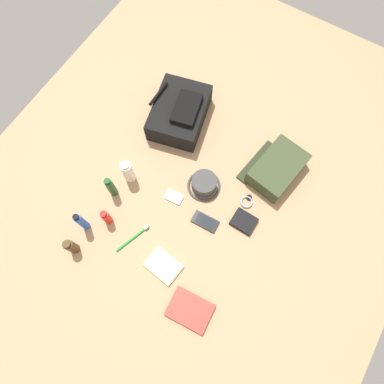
% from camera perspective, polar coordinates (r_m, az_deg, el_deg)
% --- Properties ---
extents(ground_plane, '(2.64, 2.02, 0.02)m').
position_cam_1_polar(ground_plane, '(1.67, 0.00, -0.59)').
color(ground_plane, tan).
rests_on(ground_plane, ground).
extents(backpack, '(0.38, 0.32, 0.15)m').
position_cam_1_polar(backpack, '(1.78, -2.05, 13.00)').
color(backpack, black).
rests_on(backpack, ground_plane).
extents(toiletry_pouch, '(0.30, 0.26, 0.10)m').
position_cam_1_polar(toiletry_pouch, '(1.71, 13.82, 3.81)').
color(toiletry_pouch, '#384228').
rests_on(toiletry_pouch, ground_plane).
extents(bucket_hat, '(0.16, 0.16, 0.07)m').
position_cam_1_polar(bucket_hat, '(1.65, 2.01, 1.36)').
color(bucket_hat, '#414141').
rests_on(bucket_hat, ground_plane).
extents(cologne_bottle, '(0.04, 0.04, 0.12)m').
position_cam_1_polar(cologne_bottle, '(1.63, -19.38, -8.51)').
color(cologne_bottle, '#473319').
rests_on(cologne_bottle, ground_plane).
extents(deodorant_spray, '(0.03, 0.03, 0.17)m').
position_cam_1_polar(deodorant_spray, '(1.61, -17.80, -4.73)').
color(deodorant_spray, blue).
rests_on(deodorant_spray, ground_plane).
extents(sunscreen_spray, '(0.04, 0.04, 0.12)m').
position_cam_1_polar(sunscreen_spray, '(1.62, -13.99, -4.09)').
color(sunscreen_spray, red).
rests_on(sunscreen_spray, ground_plane).
extents(shampoo_bottle, '(0.04, 0.04, 0.16)m').
position_cam_1_polar(shampoo_bottle, '(1.64, -13.27, 0.80)').
color(shampoo_bottle, '#19471E').
rests_on(shampoo_bottle, ground_plane).
extents(toothpaste_tube, '(0.05, 0.05, 0.16)m').
position_cam_1_polar(toothpaste_tube, '(1.65, -10.56, 3.31)').
color(toothpaste_tube, white).
rests_on(toothpaste_tube, ground_plane).
extents(paperback_novel, '(0.15, 0.19, 0.02)m').
position_cam_1_polar(paperback_novel, '(1.56, -0.35, -18.91)').
color(paperback_novel, red).
rests_on(paperback_novel, ground_plane).
extents(cell_phone, '(0.07, 0.13, 0.01)m').
position_cam_1_polar(cell_phone, '(1.62, 2.17, -4.89)').
color(cell_phone, black).
rests_on(cell_phone, ground_plane).
extents(media_player, '(0.06, 0.09, 0.01)m').
position_cam_1_polar(media_player, '(1.65, -3.00, -0.83)').
color(media_player, '#B7B7BC').
rests_on(media_player, ground_plane).
extents(wristwatch, '(0.07, 0.06, 0.01)m').
position_cam_1_polar(wristwatch, '(1.67, 9.06, -1.54)').
color(wristwatch, '#99999E').
rests_on(wristwatch, ground_plane).
extents(toothbrush, '(0.18, 0.07, 0.02)m').
position_cam_1_polar(toothbrush, '(1.62, -9.47, -7.34)').
color(toothbrush, '#198C33').
rests_on(toothbrush, ground_plane).
extents(wallet, '(0.09, 0.11, 0.02)m').
position_cam_1_polar(wallet, '(1.63, 8.57, -4.83)').
color(wallet, black).
rests_on(wallet, ground_plane).
extents(notepad, '(0.13, 0.16, 0.02)m').
position_cam_1_polar(notepad, '(1.58, -4.76, -12.06)').
color(notepad, beige).
rests_on(notepad, ground_plane).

